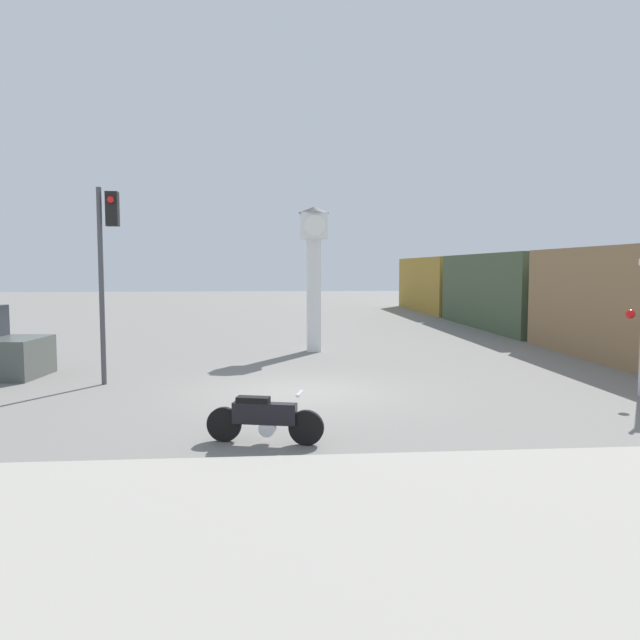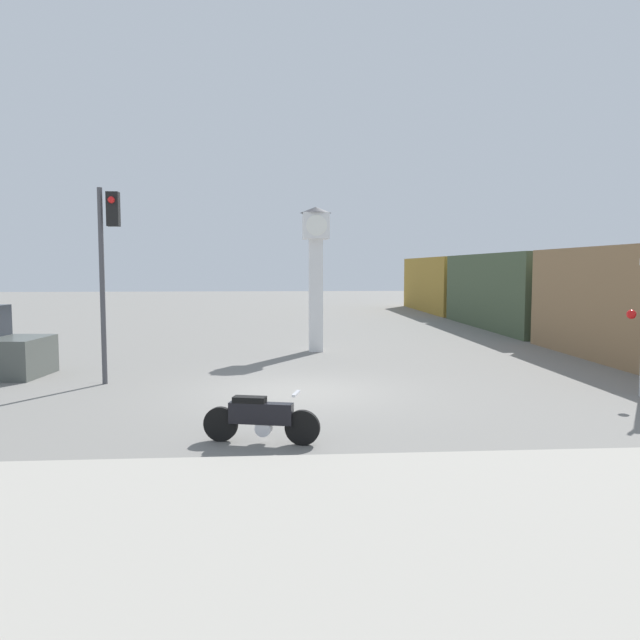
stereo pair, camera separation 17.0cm
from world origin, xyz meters
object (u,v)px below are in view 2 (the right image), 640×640
at_px(motorcycle, 261,418).
at_px(traffic_light, 107,251).
at_px(freight_train, 509,291).
at_px(clock_tower, 316,257).

relative_size(motorcycle, traffic_light, 0.40).
bearing_deg(traffic_light, motorcycle, -55.40).
relative_size(freight_train, traffic_light, 7.12).
bearing_deg(motorcycle, traffic_light, 138.40).
distance_m(clock_tower, freight_train, 12.07).
distance_m(motorcycle, freight_train, 21.34).
distance_m(motorcycle, traffic_light, 7.07).
relative_size(motorcycle, freight_train, 0.06).
xyz_separation_m(motorcycle, traffic_light, (-3.69, 5.35, 2.77)).
relative_size(clock_tower, traffic_light, 1.02).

